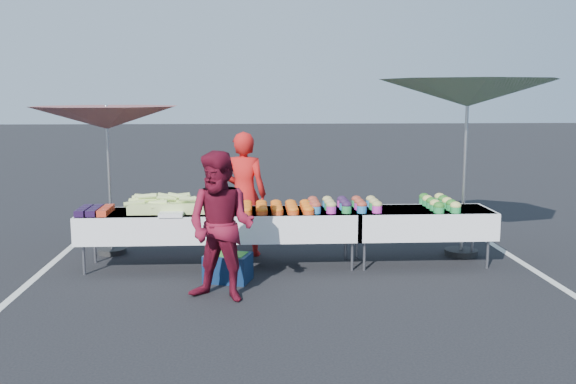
{
  "coord_description": "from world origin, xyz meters",
  "views": [
    {
      "loc": [
        -0.48,
        -8.35,
        2.3
      ],
      "look_at": [
        0.0,
        0.0,
        1.0
      ],
      "focal_mm": 40.0,
      "sensor_mm": 36.0,
      "label": 1
    }
  ],
  "objects": [
    {
      "name": "plastic_bags",
      "position": [
        -1.5,
        -0.3,
        0.78
      ],
      "size": [
        0.3,
        0.25,
        0.05
      ],
      "primitive_type": "cube",
      "color": "white",
      "rests_on": "table_left"
    },
    {
      "name": "bean_baskets",
      "position": [
        2.06,
        0.08,
        0.82
      ],
      "size": [
        0.36,
        0.86,
        0.15
      ],
      "color": "#238C42",
      "rests_on": "table_right"
    },
    {
      "name": "corn_pile",
      "position": [
        -1.56,
        0.04,
        0.84
      ],
      "size": [
        1.16,
        0.57,
        0.26
      ],
      "color": "#A5D46C",
      "rests_on": "table_left"
    },
    {
      "name": "table_left",
      "position": [
        -1.8,
        0.0,
        0.58
      ],
      "size": [
        1.86,
        0.81,
        0.75
      ],
      "color": "white",
      "rests_on": "ground"
    },
    {
      "name": "berry_punnets",
      "position": [
        -2.51,
        -0.06,
        0.79
      ],
      "size": [
        0.4,
        0.54,
        0.08
      ],
      "color": "black",
      "rests_on": "table_left"
    },
    {
      "name": "stripe_right",
      "position": [
        3.2,
        0.0,
        0.0
      ],
      "size": [
        0.1,
        5.0,
        0.0
      ],
      "primitive_type": "cube",
      "color": "silver",
      "rests_on": "ground"
    },
    {
      "name": "table_right",
      "position": [
        1.8,
        0.0,
        0.58
      ],
      "size": [
        1.86,
        0.81,
        0.75
      ],
      "color": "white",
      "rests_on": "ground"
    },
    {
      "name": "stripe_left",
      "position": [
        -3.2,
        0.0,
        0.0
      ],
      "size": [
        0.1,
        5.0,
        0.0
      ],
      "primitive_type": "cube",
      "color": "silver",
      "rests_on": "ground"
    },
    {
      "name": "customer",
      "position": [
        -0.82,
        -1.39,
        0.84
      ],
      "size": [
        0.99,
        0.9,
        1.67
      ],
      "primitive_type": "imported",
      "rotation": [
        0.0,
        0.0,
        -0.4
      ],
      "color": "maroon",
      "rests_on": "ground"
    },
    {
      "name": "storage_bin",
      "position": [
        -0.78,
        -0.68,
        0.18
      ],
      "size": [
        0.63,
        0.53,
        0.35
      ],
      "rotation": [
        0.0,
        0.0,
        -0.31
      ],
      "color": "#0D2041",
      "rests_on": "ground"
    },
    {
      "name": "table_center",
      "position": [
        0.0,
        0.0,
        0.58
      ],
      "size": [
        1.86,
        0.81,
        0.75
      ],
      "color": "white",
      "rests_on": "ground"
    },
    {
      "name": "umbrella_left",
      "position": [
        -2.5,
        0.8,
        1.94
      ],
      "size": [
        2.66,
        2.66,
        2.14
      ],
      "rotation": [
        0.0,
        0.0,
        -0.33
      ],
      "color": "black",
      "rests_on": "ground"
    },
    {
      "name": "umbrella_right",
      "position": [
        2.5,
        0.4,
        2.28
      ],
      "size": [
        2.77,
        2.77,
        2.51
      ],
      "rotation": [
        0.0,
        0.0,
        -0.14
      ],
      "color": "black",
      "rests_on": "ground"
    },
    {
      "name": "vendor",
      "position": [
        -0.59,
        0.62,
        0.88
      ],
      "size": [
        0.71,
        0.54,
        1.76
      ],
      "primitive_type": "imported",
      "rotation": [
        0.0,
        0.0,
        2.94
      ],
      "color": "red",
      "rests_on": "ground"
    },
    {
      "name": "ground",
      "position": [
        0.0,
        0.0,
        0.0
      ],
      "size": [
        80.0,
        80.0,
        0.0
      ],
      "primitive_type": "plane",
      "color": "black"
    },
    {
      "name": "carrot_bowls",
      "position": [
        -0.15,
        -0.01,
        0.8
      ],
      "size": [
        0.95,
        0.69,
        0.11
      ],
      "color": "#C64216",
      "rests_on": "table_center"
    },
    {
      "name": "potato_cups",
      "position": [
        0.75,
        0.0,
        0.83
      ],
      "size": [
        0.94,
        0.58,
        0.16
      ],
      "color": "#2672B1",
      "rests_on": "table_right"
    }
  ]
}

